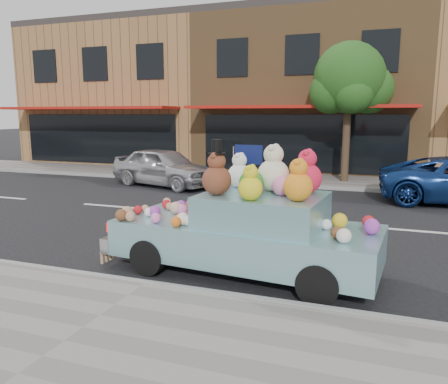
% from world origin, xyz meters
% --- Properties ---
extents(ground, '(120.00, 120.00, 0.00)m').
position_xyz_m(ground, '(0.00, 0.00, 0.00)').
color(ground, black).
rests_on(ground, ground).
extents(near_sidewalk, '(60.00, 3.00, 0.12)m').
position_xyz_m(near_sidewalk, '(0.00, -6.50, 0.06)').
color(near_sidewalk, gray).
rests_on(near_sidewalk, ground).
extents(far_sidewalk, '(60.00, 3.00, 0.12)m').
position_xyz_m(far_sidewalk, '(0.00, 6.50, 0.06)').
color(far_sidewalk, gray).
rests_on(far_sidewalk, ground).
extents(near_kerb, '(60.00, 0.12, 0.13)m').
position_xyz_m(near_kerb, '(0.00, -5.00, 0.07)').
color(near_kerb, gray).
rests_on(near_kerb, ground).
extents(far_kerb, '(60.00, 0.12, 0.13)m').
position_xyz_m(far_kerb, '(0.00, 5.00, 0.07)').
color(far_kerb, gray).
rests_on(far_kerb, ground).
extents(storefront_left, '(10.00, 9.80, 7.30)m').
position_xyz_m(storefront_left, '(-10.00, 11.97, 3.64)').
color(storefront_left, olive).
rests_on(storefront_left, ground).
extents(storefront_mid, '(10.00, 9.80, 7.30)m').
position_xyz_m(storefront_mid, '(0.00, 11.97, 3.64)').
color(storefront_mid, olive).
rests_on(storefront_mid, ground).
extents(street_tree, '(3.00, 2.70, 5.22)m').
position_xyz_m(street_tree, '(2.03, 6.55, 3.69)').
color(street_tree, '#38281C').
rests_on(street_tree, ground).
extents(car_silver, '(4.47, 2.79, 1.42)m').
position_xyz_m(car_silver, '(-4.22, 3.77, 0.71)').
color(car_silver, '#BBBAC0').
rests_on(car_silver, ground).
extents(art_car, '(4.62, 2.14, 2.23)m').
position_xyz_m(art_car, '(1.22, -3.79, 0.78)').
color(art_car, black).
rests_on(art_car, ground).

